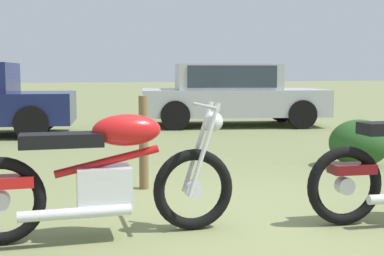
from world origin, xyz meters
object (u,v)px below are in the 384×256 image
(fence_post_wooden, at_px, (144,143))
(shrub_low, at_px, (359,143))
(motorcycle_red, at_px, (104,175))
(car_silver, at_px, (230,91))

(fence_post_wooden, height_order, shrub_low, fence_post_wooden)
(motorcycle_red, height_order, fence_post_wooden, motorcycle_red)
(motorcycle_red, height_order, car_silver, car_silver)
(fence_post_wooden, xyz_separation_m, shrub_low, (3.02, 0.42, -0.19))
(motorcycle_red, distance_m, shrub_low, 4.15)
(motorcycle_red, relative_size, fence_post_wooden, 2.09)
(fence_post_wooden, relative_size, shrub_low, 1.23)
(motorcycle_red, xyz_separation_m, car_silver, (4.07, 7.40, 0.32))
(car_silver, bearing_deg, shrub_low, -81.18)
(car_silver, distance_m, shrub_low, 5.51)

